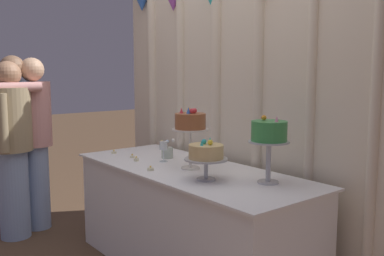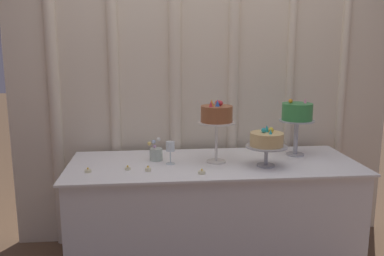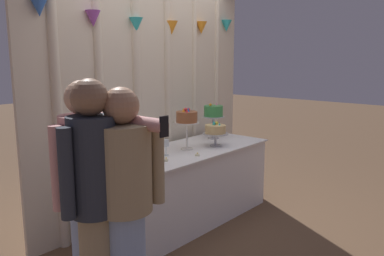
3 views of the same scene
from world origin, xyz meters
The scene contains 15 objects.
ground_plane centered at (0.00, 0.00, 0.00)m, with size 24.00×24.00×0.00m, color brown.
draped_curtain centered at (-0.05, 0.58, 1.28)m, with size 3.05×0.15×2.50m.
cake_table centered at (0.00, 0.10, 0.39)m, with size 2.02×0.79×0.78m.
cake_display_leftmost centered at (0.02, 0.10, 1.10)m, with size 0.26×0.26×0.45m.
cake_display_center centered at (0.34, -0.03, 0.95)m, with size 0.28×0.28×0.28m.
cake_display_rightmost centered at (0.64, 0.23, 1.08)m, with size 0.26×0.26×0.43m.
wine_glass centered at (-0.30, 0.09, 0.89)m, with size 0.06×0.06×0.16m.
flower_vase centered at (-0.40, 0.19, 0.83)m, with size 0.11×0.11×0.16m.
tealight_far_left centered at (-0.84, -0.05, 0.78)m, with size 0.04×0.04×0.03m.
tealight_near_left centered at (-0.59, -0.02, 0.78)m, with size 0.04×0.04×0.03m.
tealight_near_right centered at (-0.46, -0.06, 0.79)m, with size 0.04×0.04×0.04m.
tealight_far_right centered at (-0.12, -0.16, 0.79)m, with size 0.05×0.05×0.03m.
guest_girl_blue_dress centered at (-1.59, -0.47, 0.89)m, with size 0.48×0.68×1.59m.
guest_man_pink_jacket centered at (-1.64, -0.61, 0.90)m, with size 0.45×0.31×1.61m.
guest_man_dark_suit centered at (-1.49, -0.70, 0.84)m, with size 0.49×0.49×1.56m.
Camera 3 is at (-2.98, -2.54, 1.73)m, focal length 36.77 mm.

